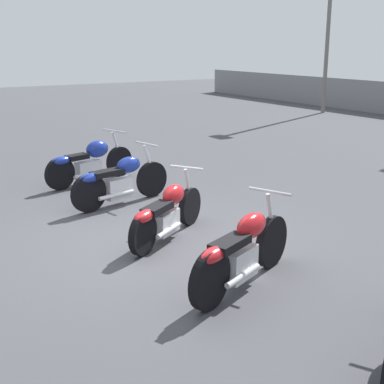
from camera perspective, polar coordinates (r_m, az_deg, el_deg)
ground_plane at (r=7.85m, az=-3.94°, el=-5.23°), size 60.00×60.00×0.00m
light_pole_left at (r=22.96m, az=14.47°, el=18.57°), size 0.70×0.35×6.98m
motorcycle_slot_0 at (r=11.14m, az=-10.85°, el=3.20°), size 0.90×2.11×1.01m
motorcycle_slot_1 at (r=9.54m, az=-7.74°, el=1.18°), size 0.72×2.03×1.03m
motorcycle_slot_2 at (r=7.77m, az=-2.72°, el=-2.25°), size 1.16×1.77×0.96m
motorcycle_slot_3 at (r=6.28m, az=5.36°, el=-6.33°), size 0.95×1.97×1.04m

